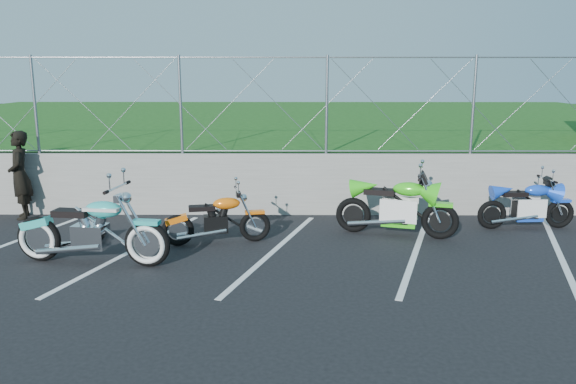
{
  "coord_description": "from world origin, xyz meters",
  "views": [
    {
      "loc": [
        0.29,
        -8.1,
        2.98
      ],
      "look_at": [
        0.22,
        1.3,
        0.95
      ],
      "focal_mm": 35.0,
      "sensor_mm": 36.0,
      "label": 1
    }
  ],
  "objects_px": {
    "cruiser_turquoise": "(94,233)",
    "person_standing": "(20,175)",
    "sportbike_blue": "(528,207)",
    "naked_orange": "(218,221)",
    "sportbike_green": "(398,209)"
  },
  "relations": [
    {
      "from": "cruiser_turquoise",
      "to": "sportbike_green",
      "type": "height_order",
      "value": "cruiser_turquoise"
    },
    {
      "from": "naked_orange",
      "to": "sportbike_blue",
      "type": "height_order",
      "value": "sportbike_blue"
    },
    {
      "from": "cruiser_turquoise",
      "to": "sportbike_green",
      "type": "distance_m",
      "value": 5.28
    },
    {
      "from": "sportbike_blue",
      "to": "person_standing",
      "type": "relative_size",
      "value": 1.05
    },
    {
      "from": "sportbike_green",
      "to": "cruiser_turquoise",
      "type": "bearing_deg",
      "value": -146.08
    },
    {
      "from": "cruiser_turquoise",
      "to": "naked_orange",
      "type": "xyz_separation_m",
      "value": [
        1.81,
        1.08,
        -0.1
      ]
    },
    {
      "from": "cruiser_turquoise",
      "to": "naked_orange",
      "type": "relative_size",
      "value": 1.34
    },
    {
      "from": "sportbike_blue",
      "to": "person_standing",
      "type": "bearing_deg",
      "value": 172.77
    },
    {
      "from": "person_standing",
      "to": "cruiser_turquoise",
      "type": "bearing_deg",
      "value": 18.26
    },
    {
      "from": "cruiser_turquoise",
      "to": "sportbike_blue",
      "type": "height_order",
      "value": "cruiser_turquoise"
    },
    {
      "from": "cruiser_turquoise",
      "to": "person_standing",
      "type": "distance_m",
      "value": 3.74
    },
    {
      "from": "cruiser_turquoise",
      "to": "sportbike_blue",
      "type": "distance_m",
      "value": 7.91
    },
    {
      "from": "cruiser_turquoise",
      "to": "naked_orange",
      "type": "bearing_deg",
      "value": 38.89
    },
    {
      "from": "sportbike_blue",
      "to": "cruiser_turquoise",
      "type": "bearing_deg",
      "value": -167.88
    },
    {
      "from": "sportbike_green",
      "to": "sportbike_blue",
      "type": "relative_size",
      "value": 1.15
    }
  ]
}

